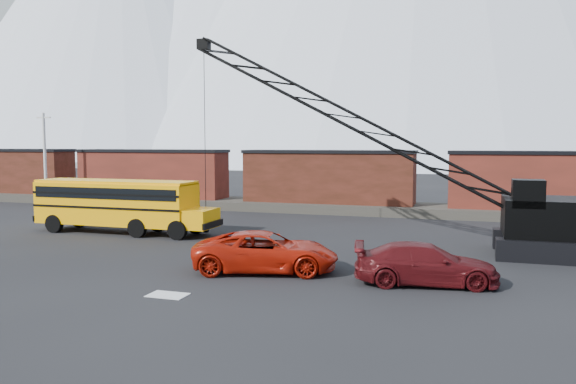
# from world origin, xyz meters

# --- Properties ---
(ground) EXTENTS (160.00, 160.00, 0.00)m
(ground) POSITION_xyz_m (0.00, 0.00, 0.00)
(ground) COLOR black
(ground) RESTS_ON ground
(gravel_berm) EXTENTS (120.00, 5.00, 0.70)m
(gravel_berm) POSITION_xyz_m (0.00, 22.00, 0.35)
(gravel_berm) COLOR #433E37
(gravel_berm) RESTS_ON ground
(boxcar_west_far) EXTENTS (13.70, 3.10, 4.17)m
(boxcar_west_far) POSITION_xyz_m (-32.00, 22.00, 2.76)
(boxcar_west_far) COLOR #582218
(boxcar_west_far) RESTS_ON gravel_berm
(boxcar_west_near) EXTENTS (13.70, 3.10, 4.17)m
(boxcar_west_near) POSITION_xyz_m (-16.00, 22.00, 2.76)
(boxcar_west_near) COLOR #491C14
(boxcar_west_near) RESTS_ON gravel_berm
(boxcar_mid) EXTENTS (13.70, 3.10, 4.17)m
(boxcar_mid) POSITION_xyz_m (0.00, 22.00, 2.76)
(boxcar_mid) COLOR #582218
(boxcar_mid) RESTS_ON gravel_berm
(boxcar_east_near) EXTENTS (13.70, 3.10, 4.17)m
(boxcar_east_near) POSITION_xyz_m (16.00, 22.00, 2.76)
(boxcar_east_near) COLOR #491C14
(boxcar_east_near) RESTS_ON gravel_berm
(utility_pole) EXTENTS (1.40, 0.24, 8.00)m
(utility_pole) POSITION_xyz_m (-24.00, 18.00, 4.15)
(utility_pole) COLOR silver
(utility_pole) RESTS_ON ground
(snow_patch) EXTENTS (1.40, 0.90, 0.02)m
(snow_patch) POSITION_xyz_m (0.50, -4.00, 0.01)
(snow_patch) COLOR silver
(snow_patch) RESTS_ON ground
(school_bus) EXTENTS (11.65, 2.65, 3.19)m
(school_bus) POSITION_xyz_m (-9.31, 7.52, 1.79)
(school_bus) COLOR #FFA805
(school_bus) RESTS_ON ground
(red_pickup) EXTENTS (6.61, 4.27, 1.70)m
(red_pickup) POSITION_xyz_m (2.55, 0.62, 0.85)
(red_pickup) COLOR #B11808
(red_pickup) RESTS_ON ground
(maroon_suv) EXTENTS (5.77, 3.17, 1.58)m
(maroon_suv) POSITION_xyz_m (9.16, 0.47, 0.79)
(maroon_suv) COLOR #4E0D11
(maroon_suv) RESTS_ON ground
(crawler_crane) EXTENTS (22.16, 4.20, 11.65)m
(crawler_crane) POSITION_xyz_m (5.77, 8.30, 6.07)
(crawler_crane) COLOR black
(crawler_crane) RESTS_ON ground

